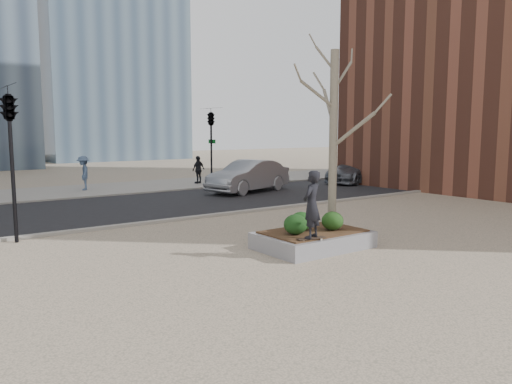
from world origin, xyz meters
TOP-DOWN VIEW (x-y plane):
  - ground at (0.00, 0.00)m, footprint 120.00×120.00m
  - street at (0.00, 10.00)m, footprint 60.00×8.00m
  - far_sidewalk at (0.00, 17.00)m, footprint 60.00×6.00m
  - planter at (1.00, 0.00)m, footprint 3.00×2.00m
  - planter_mulch at (1.00, 0.00)m, footprint 2.70×1.70m
  - sycamore_tree at (2.00, 0.30)m, footprint 2.80×2.80m
  - shrub_left at (0.28, -0.09)m, footprint 0.63×0.63m
  - shrub_middle at (0.71, 0.18)m, footprint 0.62×0.62m
  - shrub_right at (1.49, -0.25)m, footprint 0.61×0.61m
  - skateboard at (0.22, -0.77)m, footprint 0.80×0.34m
  - skateboarder at (0.22, -0.77)m, footprint 0.74×0.63m
  - car_silver at (6.76, 11.28)m, footprint 5.33×3.07m
  - car_third at (14.84, 11.25)m, footprint 5.41×3.31m
  - pedestrian_b at (0.00, 17.15)m, footprint 0.99×1.34m
  - pedestrian_c at (6.70, 16.47)m, footprint 1.06×0.69m
  - traffic_light_near at (-5.50, 5.60)m, footprint 0.60×2.48m
  - traffic_light_far at (6.50, 14.60)m, footprint 0.60×2.48m

SIDE VIEW (x-z plane):
  - ground at x=0.00m, z-range 0.00..0.00m
  - street at x=0.00m, z-range 0.00..0.02m
  - far_sidewalk at x=0.00m, z-range 0.00..0.02m
  - planter at x=1.00m, z-range 0.00..0.45m
  - planter_mulch at x=1.00m, z-range 0.45..0.49m
  - skateboard at x=0.22m, z-range 0.45..0.53m
  - shrub_right at x=1.49m, z-range 0.49..1.01m
  - car_third at x=14.84m, z-range 0.02..1.48m
  - shrub_middle at x=0.71m, z-range 0.49..1.02m
  - shrub_left at x=0.28m, z-range 0.49..1.03m
  - car_silver at x=6.76m, z-range 0.02..1.68m
  - pedestrian_c at x=6.70m, z-range 0.02..1.70m
  - pedestrian_b at x=0.00m, z-range 0.02..1.87m
  - skateboarder at x=0.22m, z-range 0.53..2.24m
  - traffic_light_near at x=-5.50m, z-range 0.00..4.50m
  - traffic_light_far at x=6.50m, z-range 0.00..4.50m
  - sycamore_tree at x=2.00m, z-range 0.49..7.09m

